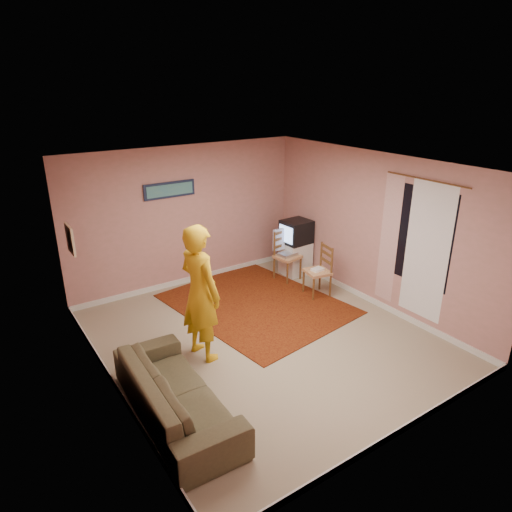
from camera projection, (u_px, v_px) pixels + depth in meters
ground at (263, 338)px, 6.90m from camera, size 5.00×5.00×0.00m
wall_back at (186, 217)px, 8.37m from camera, size 4.50×0.02×2.60m
wall_front at (408, 335)px, 4.50m from camera, size 4.50×0.02×2.60m
wall_left at (104, 298)px, 5.26m from camera, size 0.02×5.00×2.60m
wall_right at (374, 231)px, 7.60m from camera, size 0.02×5.00×2.60m
ceiling at (264, 166)px, 5.96m from camera, size 4.50×5.00×0.02m
baseboard_back at (190, 279)px, 8.81m from camera, size 4.50×0.02×0.10m
baseboard_front at (394, 434)px, 4.96m from camera, size 4.50×0.02×0.10m
baseboard_left at (117, 387)px, 5.72m from camera, size 0.02×5.00×0.10m
baseboard_right at (367, 298)px, 8.05m from camera, size 0.02×5.00×0.10m
window at (420, 237)px, 6.85m from camera, size 0.01×1.10×1.50m
curtain_sheer at (426, 252)px, 6.80m from camera, size 0.01×0.75×2.10m
curtain_floral at (389, 240)px, 7.33m from camera, size 0.01×0.35×2.10m
curtain_rod at (426, 180)px, 6.51m from camera, size 0.02×1.40×0.02m
picture_back at (170, 190)px, 7.99m from camera, size 0.95×0.04×0.28m
picture_left at (70, 239)px, 6.43m from camera, size 0.04×0.38×0.42m
area_rug at (256, 304)px, 7.94m from camera, size 2.74×3.25×0.02m
tv_cabinet at (295, 258)px, 9.10m from camera, size 0.51×0.47×0.65m
crt_tv at (296, 232)px, 8.90m from camera, size 0.55×0.50×0.45m
chair_a at (288, 251)px, 8.74m from camera, size 0.50×0.48×0.52m
dvd_player at (288, 254)px, 8.76m from camera, size 0.37×0.28×0.06m
blue_throw at (282, 239)px, 8.82m from camera, size 0.41×0.05×0.43m
chair_b at (318, 266)px, 8.08m from camera, size 0.48×0.49×0.51m
game_console at (318, 269)px, 8.11m from camera, size 0.22×0.17×0.04m
sofa at (176, 393)px, 5.21m from camera, size 0.92×2.16×0.62m
person at (200, 293)px, 6.15m from camera, size 0.59×0.78×1.94m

